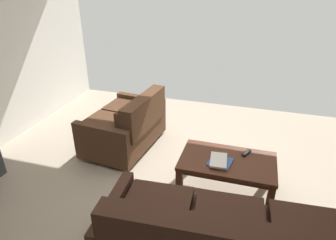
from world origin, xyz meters
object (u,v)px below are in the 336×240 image
Objects in this scene: loveseat_near at (127,125)px; coffee_table at (227,165)px; book_stack at (219,161)px; tv_remote at (246,153)px.

coffee_table is at bearing 158.28° from loveseat_near.
book_stack is at bearing 44.52° from coffee_table.
coffee_table is 0.15m from book_stack.
loveseat_near is 1.54m from book_stack.
coffee_table is 6.34× the size of tv_remote.
coffee_table is (-1.47, 0.58, 0.01)m from loveseat_near.
loveseat_near is 7.77× the size of tv_remote.
loveseat_near is 1.70m from tv_remote.
tv_remote is at bearing 166.38° from loveseat_near.
book_stack is (-1.38, 0.67, 0.10)m from loveseat_near.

